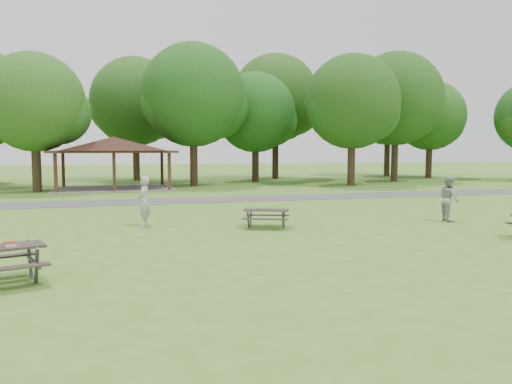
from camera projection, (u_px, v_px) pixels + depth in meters
name	position (u px, v px, depth m)	size (l,w,h in m)	color
ground	(261.00, 249.00, 14.50)	(160.00, 160.00, 0.00)	#447220
asphalt_path	(189.00, 200.00, 27.90)	(120.00, 3.20, 0.02)	#444446
pavilion	(113.00, 146.00, 36.10)	(8.60, 7.01, 3.76)	#3E2316
tree_row_d	(36.00, 105.00, 33.10)	(6.93, 6.60, 9.27)	#2F2114
tree_row_e	(194.00, 98.00, 38.44)	(8.40, 8.00, 11.02)	#311E16
tree_row_f	(256.00, 115.00, 43.53)	(7.35, 7.00, 9.55)	black
tree_row_g	(353.00, 105.00, 38.92)	(7.77, 7.40, 10.25)	#322016
tree_row_h	(397.00, 102.00, 43.86)	(8.61, 8.20, 11.37)	#322016
tree_row_i	(431.00, 118.00, 48.96)	(7.14, 6.80, 9.52)	#321F16
tree_deep_b	(136.00, 104.00, 44.99)	(8.40, 8.00, 11.13)	#332016
tree_deep_c	(276.00, 101.00, 47.57)	(8.82, 8.40, 11.90)	black
tree_deep_d	(389.00, 109.00, 52.62)	(8.40, 8.00, 11.27)	#2E2114
picnic_table_middle	(266.00, 214.00, 18.32)	(2.02, 1.85, 0.71)	#312823
frisbee_in_flight	(304.00, 188.00, 19.26)	(0.31, 0.31, 0.02)	yellow
frisbee_thrower	(144.00, 201.00, 18.63)	(0.69, 0.45, 1.88)	#A9A9AC
frisbee_catcher	(449.00, 199.00, 19.96)	(0.88, 0.69, 1.81)	#99999C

